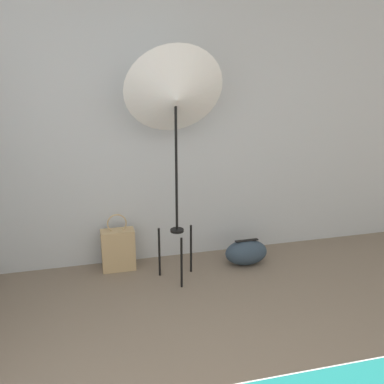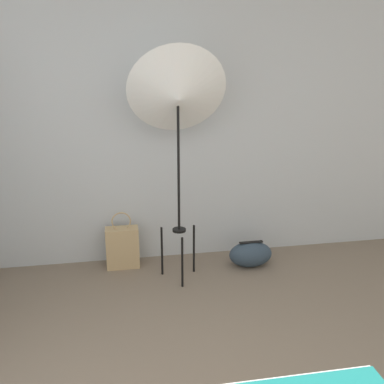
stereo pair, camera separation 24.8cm
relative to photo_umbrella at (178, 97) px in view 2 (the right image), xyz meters
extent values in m
cube|color=#B7BCC1|center=(-0.12, 0.48, -0.30)|extent=(8.00, 0.05, 2.60)
cylinder|color=black|center=(0.00, -0.17, -1.37)|extent=(0.02, 0.02, 0.46)
cylinder|color=black|center=(-0.15, 0.08, -1.37)|extent=(0.02, 0.02, 0.46)
cylinder|color=black|center=(0.15, 0.08, -1.37)|extent=(0.02, 0.02, 0.46)
cylinder|color=black|center=(0.00, 0.00, -1.14)|extent=(0.12, 0.12, 0.02)
cylinder|color=black|center=(0.00, 0.00, -0.56)|extent=(0.02, 0.02, 1.16)
cone|color=white|center=(0.00, 0.00, 0.01)|extent=(0.81, 0.51, 0.79)
cube|color=tan|center=(-0.49, 0.30, -1.41)|extent=(0.30, 0.15, 0.39)
torus|color=tan|center=(-0.49, 0.30, -1.14)|extent=(0.18, 0.01, 0.18)
ellipsoid|color=#2D3D4C|center=(0.69, 0.10, -1.48)|extent=(0.41, 0.24, 0.24)
cube|color=black|center=(0.69, 0.10, -1.36)|extent=(0.22, 0.04, 0.01)
camera|label=1|loc=(-0.76, -3.53, 0.37)|focal=42.00mm
camera|label=2|loc=(-0.52, -3.58, 0.37)|focal=42.00mm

